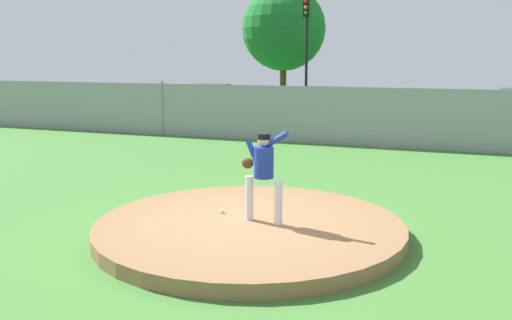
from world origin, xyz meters
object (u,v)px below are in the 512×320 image
at_px(baseball, 222,211).
at_px(parked_car_slate, 204,104).
at_px(parked_car_navy, 377,111).
at_px(pitcher_youth, 263,168).
at_px(parked_car_charcoal, 318,107).
at_px(traffic_light_near, 306,38).
at_px(parked_car_burgundy, 151,103).

relative_size(baseball, parked_car_slate, 0.02).
xyz_separation_m(baseball, parked_car_navy, (0.57, 14.26, 0.50)).
relative_size(pitcher_youth, parked_car_charcoal, 0.32).
height_order(pitcher_youth, parked_car_charcoal, pitcher_youth).
distance_m(baseball, parked_car_navy, 14.28).
bearing_deg(parked_car_navy, parked_car_charcoal, 171.16).
bearing_deg(traffic_light_near, parked_car_navy, -44.22).
bearing_deg(traffic_light_near, parked_car_burgundy, -145.75).
relative_size(parked_car_slate, parked_car_navy, 1.01).
bearing_deg(parked_car_charcoal, pitcher_youth, -79.09).
xyz_separation_m(parked_car_charcoal, traffic_light_near, (-1.61, 3.69, 3.10)).
height_order(baseball, traffic_light_near, traffic_light_near).
distance_m(pitcher_youth, baseball, 1.24).
distance_m(parked_car_charcoal, parked_car_navy, 2.63).
bearing_deg(parked_car_slate, traffic_light_near, 50.50).
bearing_deg(parked_car_slate, parked_car_navy, 1.79).
distance_m(pitcher_youth, parked_car_charcoal, 15.19).
bearing_deg(parked_car_navy, traffic_light_near, 135.78).
bearing_deg(parked_car_navy, parked_car_slate, -178.21).
height_order(parked_car_burgundy, traffic_light_near, traffic_light_near).
xyz_separation_m(pitcher_youth, parked_car_navy, (-0.28, 14.51, -0.38)).
distance_m(baseball, parked_car_slate, 15.77).
distance_m(parked_car_charcoal, traffic_light_near, 5.08).
bearing_deg(parked_car_burgundy, parked_car_navy, 1.40).
distance_m(baseball, parked_car_charcoal, 14.81).
xyz_separation_m(pitcher_youth, parked_car_slate, (-8.05, 14.26, -0.32)).
height_order(pitcher_youth, traffic_light_near, traffic_light_near).
height_order(parked_car_navy, traffic_light_near, traffic_light_near).
distance_m(pitcher_youth, traffic_light_near, 19.33).
height_order(pitcher_youth, parked_car_slate, pitcher_youth).
xyz_separation_m(baseball, parked_car_slate, (-7.20, 14.01, 0.55)).
bearing_deg(parked_car_navy, parked_car_burgundy, -178.60).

